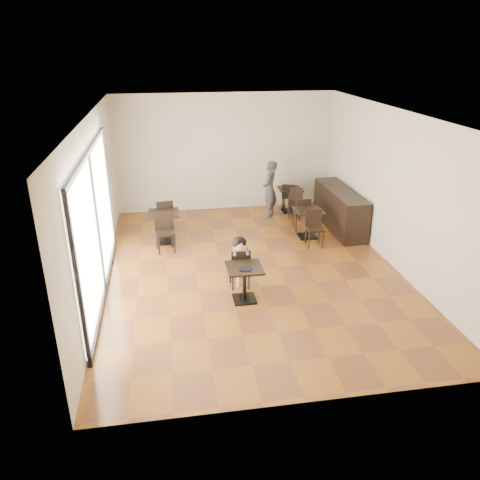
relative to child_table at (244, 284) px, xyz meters
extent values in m
cube|color=brown|center=(0.37, 1.23, -0.34)|extent=(6.00, 8.00, 0.01)
cube|color=white|center=(0.37, 1.23, 2.86)|extent=(6.00, 8.00, 0.01)
cube|color=beige|center=(0.37, 5.23, 1.26)|extent=(6.00, 0.01, 3.20)
cube|color=beige|center=(0.37, -2.77, 1.26)|extent=(6.00, 0.01, 3.20)
cube|color=beige|center=(-2.63, 1.23, 1.26)|extent=(0.01, 8.00, 3.20)
cube|color=beige|center=(3.37, 1.23, 1.26)|extent=(0.01, 8.00, 3.20)
cube|color=white|center=(-2.60, 0.73, 1.06)|extent=(0.04, 4.50, 2.60)
cylinder|color=black|center=(0.00, -0.10, 0.35)|extent=(0.23, 0.23, 0.01)
imported|color=#3B3A3F|center=(1.44, 4.35, 0.42)|extent=(0.55, 0.65, 1.53)
cube|color=black|center=(3.02, 3.23, 0.16)|extent=(0.60, 2.40, 1.00)
camera|label=1|loc=(-1.30, -7.44, 4.09)|focal=35.00mm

